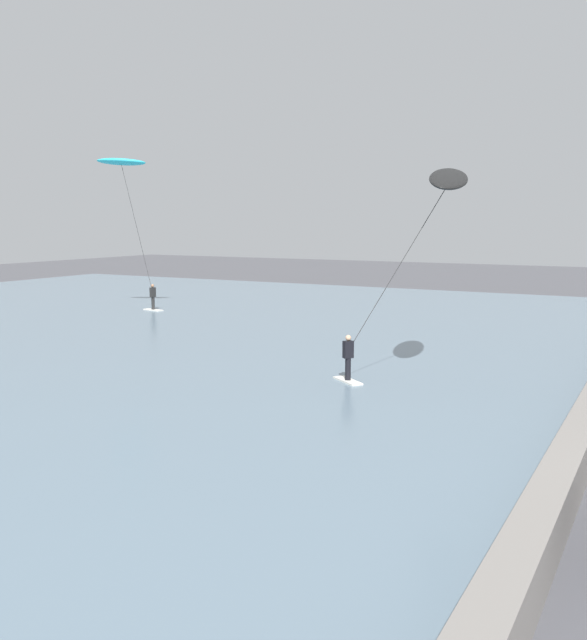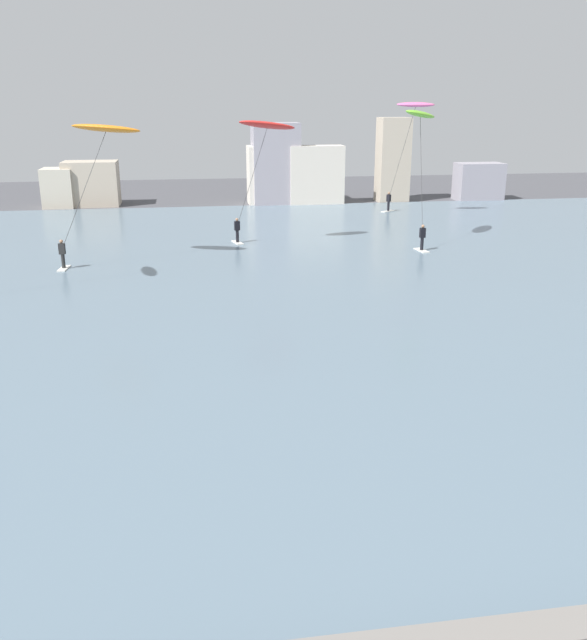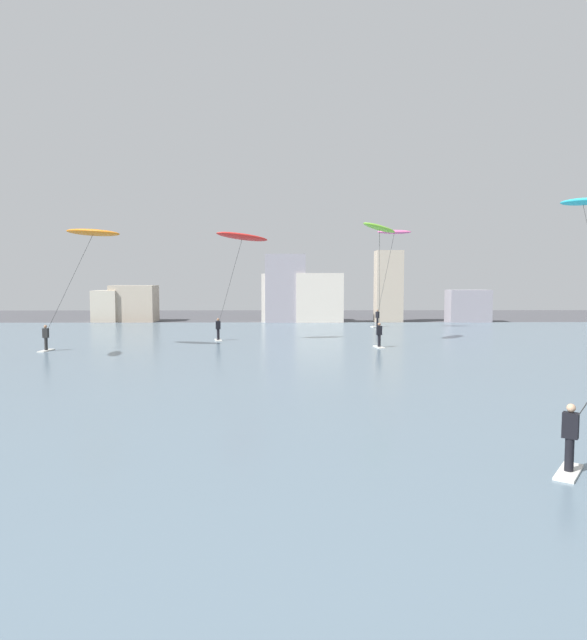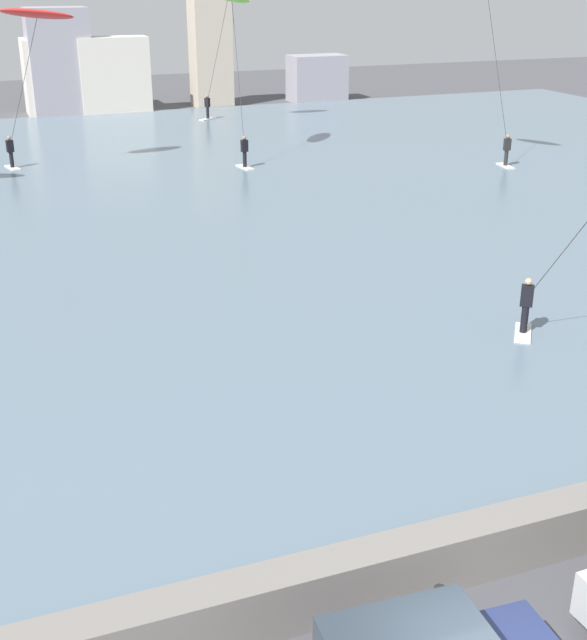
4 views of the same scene
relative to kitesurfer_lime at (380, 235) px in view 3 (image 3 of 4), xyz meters
name	(u,v)px [view 3 (image 3 of 4)]	position (x,y,z in m)	size (l,w,h in m)	color
water_bay	(254,359)	(-8.41, -7.55, -7.66)	(84.00, 52.00, 0.10)	slate
far_shore_buildings	(284,296)	(-6.82, 19.92, -4.92)	(42.43, 4.90, 7.66)	beige
kitesurfer_lime	(380,235)	(0.00, 0.00, 0.00)	(3.41, 5.38, 8.59)	silver
kitesurfer_orange	(90,240)	(-19.11, -3.31, -0.56)	(5.11, 2.79, 7.90)	silver
kitesurfer_pink	(392,242)	(2.89, 10.24, 0.23)	(3.09, 4.35, 8.92)	silver
kitesurfer_cyan	(586,217)	(11.03, -6.46, 0.52)	(2.96, 3.12, 9.39)	silver
kitesurfer_red	(240,244)	(-9.82, 0.42, -0.59)	(4.23, 3.06, 8.01)	silver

